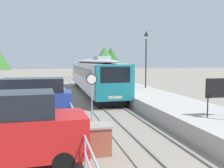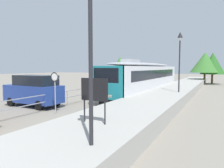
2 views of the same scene
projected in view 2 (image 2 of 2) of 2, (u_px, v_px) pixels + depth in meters
The scene contains 13 objects.
ground_plane at pixel (122, 93), 25.65m from camera, with size 160.00×160.00×0.00m, color gray.
track_rails at pixel (145, 94), 24.28m from camera, with size 3.20×60.00×0.14m.
commuter_train at pixel (146, 76), 24.23m from camera, with size 2.82×19.51×3.74m.
station_platform at pixel (174, 92), 22.76m from camera, with size 3.90×60.00×0.90m, color #A8A59E.
platform_lamp_near_end at pixel (90, 12), 5.69m from camera, with size 0.34×0.34×5.35m.
platform_lamp_mid_platform at pixel (180, 50), 18.54m from camera, with size 0.34×0.34×5.35m.
platform_notice_board at pixel (94, 91), 8.26m from camera, with size 1.20×0.08×1.80m.
speed_limit_sign at pixel (55, 82), 13.83m from camera, with size 0.61×0.10×2.81m.
carpark_fence at pixel (67, 95), 16.85m from camera, with size 0.06×36.06×1.25m.
parked_van_blue at pixel (34, 90), 16.60m from camera, with size 4.96×2.10×2.51m.
tree_behind_carpark at pixel (205, 62), 38.75m from camera, with size 5.34×5.34×5.92m.
tree_behind_station_far at pixel (213, 63), 38.51m from camera, with size 4.32×4.32×5.86m.
tree_distant_left at pixel (120, 65), 49.17m from camera, with size 4.28×4.28×5.62m.
Camera 2 is at (7.57, -1.21, 3.12)m, focal length 33.44 mm.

